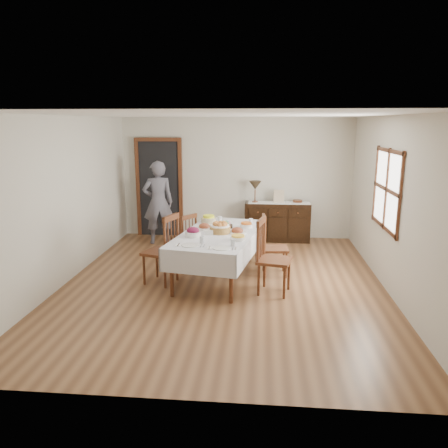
# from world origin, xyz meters

# --- Properties ---
(ground) EXTENTS (6.00, 6.00, 0.00)m
(ground) POSITION_xyz_m (0.00, 0.00, 0.00)
(ground) COLOR brown
(room_shell) EXTENTS (5.02, 6.02, 2.65)m
(room_shell) POSITION_xyz_m (-0.15, 0.42, 1.64)
(room_shell) COLOR white
(room_shell) RESTS_ON ground
(dining_table) EXTENTS (1.51, 2.39, 0.77)m
(dining_table) POSITION_xyz_m (-0.10, 0.27, 0.67)
(dining_table) COLOR silver
(dining_table) RESTS_ON ground
(chair_left_near) EXTENTS (0.59, 0.59, 1.12)m
(chair_left_near) POSITION_xyz_m (-0.94, -0.04, 0.57)
(chair_left_near) COLOR #502815
(chair_left_near) RESTS_ON ground
(chair_left_far) EXTENTS (0.54, 0.54, 0.94)m
(chair_left_far) POSITION_xyz_m (-0.77, 0.85, 0.48)
(chair_left_far) COLOR #502815
(chair_left_far) RESTS_ON ground
(chair_right_near) EXTENTS (0.56, 0.56, 1.13)m
(chair_right_near) POSITION_xyz_m (0.73, -0.28, 0.57)
(chair_right_near) COLOR #502815
(chair_right_near) RESTS_ON ground
(chair_right_far) EXTENTS (0.45, 0.45, 1.01)m
(chair_right_far) POSITION_xyz_m (0.76, 0.51, 0.51)
(chair_right_far) COLOR #502815
(chair_right_far) RESTS_ON ground
(sideboard) EXTENTS (1.38, 0.51, 0.83)m
(sideboard) POSITION_xyz_m (0.91, 2.72, 0.42)
(sideboard) COLOR black
(sideboard) RESTS_ON ground
(person) EXTENTS (0.67, 0.54, 1.85)m
(person) POSITION_xyz_m (-1.58, 2.28, 0.93)
(person) COLOR #54525D
(person) RESTS_ON ground
(bread_basket) EXTENTS (0.34, 0.34, 0.18)m
(bread_basket) POSITION_xyz_m (-0.08, 0.26, 0.84)
(bread_basket) COLOR olive
(bread_basket) RESTS_ON dining_table
(egg_basket) EXTENTS (0.25, 0.25, 0.11)m
(egg_basket) POSITION_xyz_m (-0.03, 0.62, 0.81)
(egg_basket) COLOR black
(egg_basket) RESTS_ON dining_table
(ham_platter_a) EXTENTS (0.31, 0.31, 0.11)m
(ham_platter_a) POSITION_xyz_m (-0.37, 0.53, 0.79)
(ham_platter_a) COLOR white
(ham_platter_a) RESTS_ON dining_table
(ham_platter_b) EXTENTS (0.30, 0.30, 0.11)m
(ham_platter_b) POSITION_xyz_m (0.20, 0.28, 0.79)
(ham_platter_b) COLOR white
(ham_platter_b) RESTS_ON dining_table
(beet_bowl) EXTENTS (0.24, 0.24, 0.15)m
(beet_bowl) POSITION_xyz_m (-0.47, -0.01, 0.83)
(beet_bowl) COLOR white
(beet_bowl) RESTS_ON dining_table
(carrot_bowl) EXTENTS (0.21, 0.21, 0.09)m
(carrot_bowl) POSITION_xyz_m (0.33, 0.67, 0.81)
(carrot_bowl) COLOR white
(carrot_bowl) RESTS_ON dining_table
(pineapple_bowl) EXTENTS (0.27, 0.27, 0.13)m
(pineapple_bowl) POSITION_xyz_m (-0.35, 0.97, 0.82)
(pineapple_bowl) COLOR #C7B78C
(pineapple_bowl) RESTS_ON dining_table
(casserole_dish) EXTENTS (0.23, 0.23, 0.08)m
(casserole_dish) POSITION_xyz_m (0.23, -0.15, 0.80)
(casserole_dish) COLOR white
(casserole_dish) RESTS_ON dining_table
(butter_dish) EXTENTS (0.15, 0.11, 0.07)m
(butter_dish) POSITION_xyz_m (-0.24, 0.14, 0.80)
(butter_dish) COLOR white
(butter_dish) RESTS_ON dining_table
(setting_left) EXTENTS (0.44, 0.31, 0.10)m
(setting_left) POSITION_xyz_m (-0.39, -0.47, 0.79)
(setting_left) COLOR white
(setting_left) RESTS_ON dining_table
(setting_right) EXTENTS (0.44, 0.31, 0.10)m
(setting_right) POSITION_xyz_m (0.08, -0.57, 0.79)
(setting_right) COLOR white
(setting_right) RESTS_ON dining_table
(glass_far_a) EXTENTS (0.07, 0.07, 0.11)m
(glass_far_a) POSITION_xyz_m (-0.16, 1.00, 0.82)
(glass_far_a) COLOR silver
(glass_far_a) RESTS_ON dining_table
(glass_far_b) EXTENTS (0.06, 0.06, 0.09)m
(glass_far_b) POSITION_xyz_m (0.39, 0.97, 0.81)
(glass_far_b) COLOR silver
(glass_far_b) RESTS_ON dining_table
(runner) EXTENTS (1.30, 0.35, 0.01)m
(runner) POSITION_xyz_m (0.94, 2.70, 0.83)
(runner) COLOR white
(runner) RESTS_ON sideboard
(table_lamp) EXTENTS (0.26, 0.26, 0.46)m
(table_lamp) POSITION_xyz_m (0.43, 2.69, 1.18)
(table_lamp) COLOR brown
(table_lamp) RESTS_ON sideboard
(picture_frame) EXTENTS (0.22, 0.08, 0.28)m
(picture_frame) POSITION_xyz_m (0.93, 2.69, 0.97)
(picture_frame) COLOR tan
(picture_frame) RESTS_ON sideboard
(deco_bowl) EXTENTS (0.20, 0.20, 0.06)m
(deco_bowl) POSITION_xyz_m (1.33, 2.76, 0.86)
(deco_bowl) COLOR #502815
(deco_bowl) RESTS_ON sideboard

